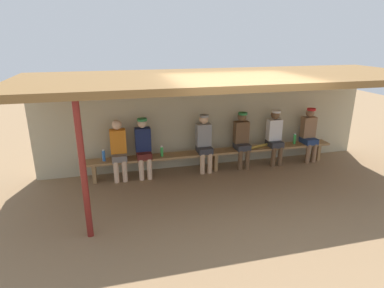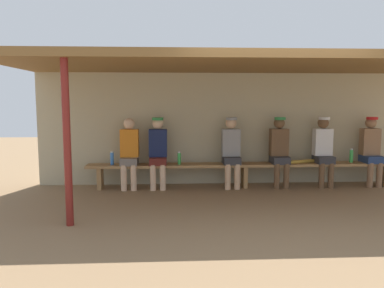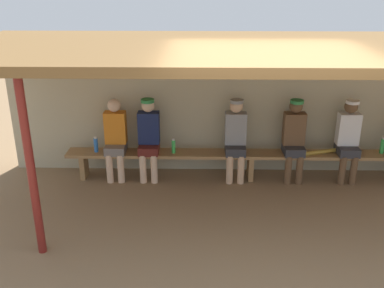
% 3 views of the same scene
% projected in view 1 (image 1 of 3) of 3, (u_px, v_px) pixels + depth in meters
% --- Properties ---
extents(ground_plane, '(24.00, 24.00, 0.00)m').
position_uv_depth(ground_plane, '(239.00, 199.00, 6.31)').
color(ground_plane, '#8C6D4C').
extents(back_wall, '(8.00, 0.20, 2.20)m').
position_uv_depth(back_wall, '(209.00, 120.00, 7.80)').
color(back_wall, '#B7AD8C').
rests_on(back_wall, ground).
extents(dugout_roof, '(8.00, 2.80, 0.12)m').
position_uv_depth(dugout_roof, '(230.00, 78.00, 6.23)').
color(dugout_roof, brown).
rests_on(dugout_roof, back_wall).
extents(support_post, '(0.10, 0.10, 2.20)m').
position_uv_depth(support_post, '(83.00, 172.00, 4.81)').
color(support_post, maroon).
rests_on(support_post, ground).
extents(bench, '(6.00, 0.36, 0.46)m').
position_uv_depth(bench, '(215.00, 154.00, 7.61)').
color(bench, '#9E7547').
rests_on(bench, ground).
extents(player_rightmost, '(0.34, 0.42, 1.34)m').
position_uv_depth(player_rightmost, '(119.00, 148.00, 6.99)').
color(player_rightmost, slate).
rests_on(player_rightmost, ground).
extents(player_in_blue, '(0.34, 0.42, 1.34)m').
position_uv_depth(player_in_blue, '(242.00, 137.00, 7.66)').
color(player_in_blue, '#333338').
rests_on(player_in_blue, ground).
extents(player_leftmost, '(0.34, 0.42, 1.34)m').
position_uv_depth(player_leftmost, '(309.00, 132.00, 8.08)').
color(player_leftmost, navy).
rests_on(player_leftmost, ground).
extents(player_near_post, '(0.34, 0.42, 1.34)m').
position_uv_depth(player_near_post, '(275.00, 135.00, 7.86)').
color(player_near_post, '#333338').
rests_on(player_near_post, ground).
extents(player_with_sunglasses, '(0.34, 0.42, 1.34)m').
position_uv_depth(player_with_sunglasses, '(204.00, 140.00, 7.44)').
color(player_with_sunglasses, '#333338').
rests_on(player_with_sunglasses, ground).
extents(player_in_white, '(0.34, 0.42, 1.34)m').
position_uv_depth(player_in_white, '(143.00, 145.00, 7.11)').
color(player_in_white, '#591E19').
rests_on(player_in_white, ground).
extents(water_bottle_clear, '(0.07, 0.07, 0.27)m').
position_uv_depth(water_bottle_clear, '(295.00, 139.00, 8.06)').
color(water_bottle_clear, green).
rests_on(water_bottle_clear, bench).
extents(water_bottle_orange, '(0.07, 0.07, 0.26)m').
position_uv_depth(water_bottle_orange, '(104.00, 156.00, 6.95)').
color(water_bottle_orange, blue).
rests_on(water_bottle_orange, bench).
extents(water_bottle_blue, '(0.06, 0.06, 0.24)m').
position_uv_depth(water_bottle_blue, '(162.00, 151.00, 7.23)').
color(water_bottle_blue, green).
rests_on(water_bottle_blue, bench).
extents(baseball_bat, '(0.83, 0.32, 0.07)m').
position_uv_depth(baseball_bat, '(261.00, 146.00, 7.85)').
color(baseball_bat, '#B28C33').
rests_on(baseball_bat, bench).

